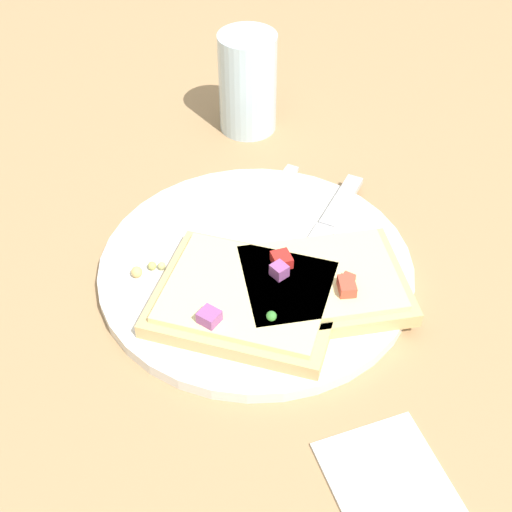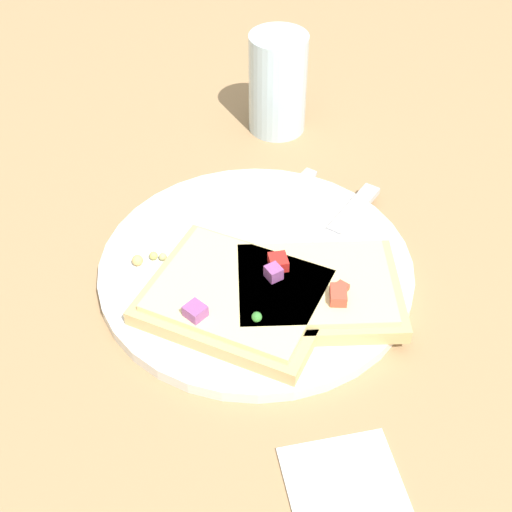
{
  "view_description": "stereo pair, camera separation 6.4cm",
  "coord_description": "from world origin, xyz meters",
  "px_view_note": "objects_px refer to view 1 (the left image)",
  "views": [
    {
      "loc": [
        -0.44,
        0.16,
        0.47
      ],
      "look_at": [
        0.0,
        0.0,
        0.02
      ],
      "focal_mm": 50.0,
      "sensor_mm": 36.0,
      "label": 1
    },
    {
      "loc": [
        -0.46,
        0.1,
        0.47
      ],
      "look_at": [
        0.0,
        0.0,
        0.02
      ],
      "focal_mm": 50.0,
      "sensor_mm": 36.0,
      "label": 2
    }
  ],
  "objects_px": {
    "knife": "(323,232)",
    "pizza_slice_main": "(247,297)",
    "plate": "(256,268)",
    "napkin": "(403,508)",
    "fork": "(244,233)",
    "pizza_slice_corner": "(320,283)",
    "drinking_glass": "(248,83)"
  },
  "relations": [
    {
      "from": "knife",
      "to": "napkin",
      "type": "height_order",
      "value": "knife"
    },
    {
      "from": "knife",
      "to": "pizza_slice_corner",
      "type": "bearing_deg",
      "value": 19.28
    },
    {
      "from": "fork",
      "to": "pizza_slice_corner",
      "type": "bearing_deg",
      "value": 69.02
    },
    {
      "from": "fork",
      "to": "knife",
      "type": "xyz_separation_m",
      "value": [
        -0.02,
        -0.07,
        -0.0
      ]
    },
    {
      "from": "fork",
      "to": "drinking_glass",
      "type": "distance_m",
      "value": 0.21
    },
    {
      "from": "knife",
      "to": "fork",
      "type": "bearing_deg",
      "value": -62.9
    },
    {
      "from": "drinking_glass",
      "to": "pizza_slice_corner",
      "type": "bearing_deg",
      "value": 173.55
    },
    {
      "from": "plate",
      "to": "napkin",
      "type": "relative_size",
      "value": 2.11
    },
    {
      "from": "plate",
      "to": "fork",
      "type": "distance_m",
      "value": 0.04
    },
    {
      "from": "napkin",
      "to": "plate",
      "type": "bearing_deg",
      "value": 4.02
    },
    {
      "from": "knife",
      "to": "pizza_slice_corner",
      "type": "xyz_separation_m",
      "value": [
        -0.07,
        0.03,
        0.01
      ]
    },
    {
      "from": "pizza_slice_corner",
      "to": "drinking_glass",
      "type": "xyz_separation_m",
      "value": [
        0.28,
        -0.03,
        0.04
      ]
    },
    {
      "from": "fork",
      "to": "drinking_glass",
      "type": "relative_size",
      "value": 1.42
    },
    {
      "from": "napkin",
      "to": "pizza_slice_corner",
      "type": "bearing_deg",
      "value": -6.66
    },
    {
      "from": "pizza_slice_main",
      "to": "drinking_glass",
      "type": "height_order",
      "value": "drinking_glass"
    },
    {
      "from": "knife",
      "to": "pizza_slice_main",
      "type": "xyz_separation_m",
      "value": [
        -0.06,
        0.1,
        0.01
      ]
    },
    {
      "from": "pizza_slice_main",
      "to": "drinking_glass",
      "type": "xyz_separation_m",
      "value": [
        0.28,
        -0.1,
        0.04
      ]
    },
    {
      "from": "plate",
      "to": "fork",
      "type": "relative_size",
      "value": 1.77
    },
    {
      "from": "pizza_slice_main",
      "to": "napkin",
      "type": "distance_m",
      "value": 0.21
    },
    {
      "from": "pizza_slice_corner",
      "to": "napkin",
      "type": "relative_size",
      "value": 1.21
    },
    {
      "from": "knife",
      "to": "drinking_glass",
      "type": "relative_size",
      "value": 1.46
    },
    {
      "from": "plate",
      "to": "fork",
      "type": "height_order",
      "value": "fork"
    },
    {
      "from": "plate",
      "to": "fork",
      "type": "bearing_deg",
      "value": -2.98
    },
    {
      "from": "pizza_slice_main",
      "to": "knife",
      "type": "bearing_deg",
      "value": -111.42
    },
    {
      "from": "fork",
      "to": "pizza_slice_main",
      "type": "bearing_deg",
      "value": 28.85
    },
    {
      "from": "napkin",
      "to": "pizza_slice_main",
      "type": "bearing_deg",
      "value": 11.45
    },
    {
      "from": "fork",
      "to": "napkin",
      "type": "relative_size",
      "value": 1.19
    },
    {
      "from": "pizza_slice_corner",
      "to": "drinking_glass",
      "type": "distance_m",
      "value": 0.29
    },
    {
      "from": "drinking_glass",
      "to": "pizza_slice_main",
      "type": "bearing_deg",
      "value": 160.59
    },
    {
      "from": "drinking_glass",
      "to": "knife",
      "type": "bearing_deg",
      "value": -179.67
    },
    {
      "from": "drinking_glass",
      "to": "plate",
      "type": "bearing_deg",
      "value": 162.45
    },
    {
      "from": "plate",
      "to": "napkin",
      "type": "height_order",
      "value": "plate"
    }
  ]
}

